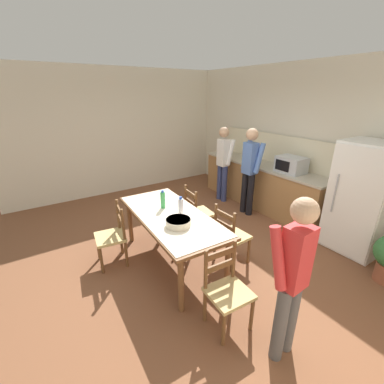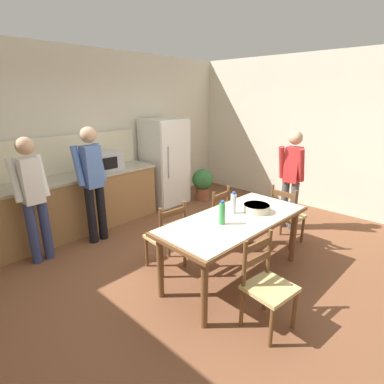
{
  "view_description": "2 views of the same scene",
  "coord_description": "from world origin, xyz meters",
  "px_view_note": "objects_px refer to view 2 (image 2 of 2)",
  "views": [
    {
      "loc": [
        2.93,
        -1.92,
        2.36
      ],
      "look_at": [
        0.13,
        -0.08,
        1.05
      ],
      "focal_mm": 24.0,
      "sensor_mm": 36.0,
      "label": 1
    },
    {
      "loc": [
        -2.59,
        -2.25,
        2.14
      ],
      "look_at": [
        0.13,
        0.3,
        0.94
      ],
      "focal_mm": 28.0,
      "sensor_mm": 36.0,
      "label": 2
    }
  ],
  "objects_px": {
    "chair_side_near_left": "(267,285)",
    "serving_bowl": "(257,208)",
    "chair_head_end": "(286,216)",
    "person_by_table": "(292,176)",
    "dining_table": "(235,224)",
    "person_at_counter": "(93,179)",
    "bottle_off_centre": "(233,203)",
    "potted_plant": "(203,182)",
    "chair_side_far_right": "(213,218)",
    "bottle_near_centre": "(222,213)",
    "microwave": "(106,161)",
    "person_at_sink": "(33,194)",
    "chair_side_far_left": "(167,237)",
    "refrigerator": "(165,162)"
  },
  "relations": [
    {
      "from": "person_at_sink",
      "to": "person_at_counter",
      "type": "bearing_deg",
      "value": -91.36
    },
    {
      "from": "bottle_off_centre",
      "to": "potted_plant",
      "type": "bearing_deg",
      "value": 48.71
    },
    {
      "from": "potted_plant",
      "to": "serving_bowl",
      "type": "bearing_deg",
      "value": -125.13
    },
    {
      "from": "microwave",
      "to": "chair_side_far_right",
      "type": "distance_m",
      "value": 2.09
    },
    {
      "from": "potted_plant",
      "to": "bottle_near_centre",
      "type": "bearing_deg",
      "value": -134.95
    },
    {
      "from": "chair_head_end",
      "to": "chair_side_far_right",
      "type": "distance_m",
      "value": 1.09
    },
    {
      "from": "chair_side_far_right",
      "to": "bottle_near_centre",
      "type": "bearing_deg",
      "value": 41.45
    },
    {
      "from": "person_by_table",
      "to": "chair_side_far_right",
      "type": "bearing_deg",
      "value": -23.68
    },
    {
      "from": "bottle_off_centre",
      "to": "person_at_counter",
      "type": "xyz_separation_m",
      "value": [
        -0.71,
        2.0,
        0.06
      ]
    },
    {
      "from": "bottle_off_centre",
      "to": "person_at_sink",
      "type": "distance_m",
      "value": 2.54
    },
    {
      "from": "bottle_near_centre",
      "to": "serving_bowl",
      "type": "xyz_separation_m",
      "value": [
        0.58,
        -0.08,
        -0.07
      ]
    },
    {
      "from": "microwave",
      "to": "serving_bowl",
      "type": "bearing_deg",
      "value": -81.53
    },
    {
      "from": "bottle_off_centre",
      "to": "chair_side_far_right",
      "type": "relative_size",
      "value": 0.3
    },
    {
      "from": "chair_side_far_left",
      "to": "potted_plant",
      "type": "xyz_separation_m",
      "value": [
        2.33,
        1.44,
        -0.06
      ]
    },
    {
      "from": "microwave",
      "to": "dining_table",
      "type": "bearing_deg",
      "value": -88.58
    },
    {
      "from": "chair_side_far_left",
      "to": "chair_head_end",
      "type": "relative_size",
      "value": 1.0
    },
    {
      "from": "microwave",
      "to": "chair_head_end",
      "type": "relative_size",
      "value": 0.55
    },
    {
      "from": "dining_table",
      "to": "chair_side_near_left",
      "type": "bearing_deg",
      "value": -123.11
    },
    {
      "from": "chair_side_near_left",
      "to": "person_by_table",
      "type": "height_order",
      "value": "person_by_table"
    },
    {
      "from": "chair_side_near_left",
      "to": "serving_bowl",
      "type": "bearing_deg",
      "value": 45.8
    },
    {
      "from": "dining_table",
      "to": "bottle_near_centre",
      "type": "xyz_separation_m",
      "value": [
        -0.24,
        0.01,
        0.21
      ]
    },
    {
      "from": "dining_table",
      "to": "person_at_counter",
      "type": "xyz_separation_m",
      "value": [
        -0.61,
        2.1,
        0.27
      ]
    },
    {
      "from": "serving_bowl",
      "to": "chair_side_far_left",
      "type": "relative_size",
      "value": 0.35
    },
    {
      "from": "dining_table",
      "to": "chair_side_far_right",
      "type": "relative_size",
      "value": 2.16
    },
    {
      "from": "microwave",
      "to": "chair_side_far_right",
      "type": "height_order",
      "value": "microwave"
    },
    {
      "from": "potted_plant",
      "to": "chair_head_end",
      "type": "bearing_deg",
      "value": -106.55
    },
    {
      "from": "chair_side_far_right",
      "to": "serving_bowl",
      "type": "bearing_deg",
      "value": 77.65
    },
    {
      "from": "bottle_near_centre",
      "to": "chair_head_end",
      "type": "bearing_deg",
      "value": -2.02
    },
    {
      "from": "microwave",
      "to": "bottle_near_centre",
      "type": "bearing_deg",
      "value": -93.87
    },
    {
      "from": "person_by_table",
      "to": "dining_table",
      "type": "bearing_deg",
      "value": 3.18
    },
    {
      "from": "person_at_sink",
      "to": "potted_plant",
      "type": "distance_m",
      "value": 3.4
    },
    {
      "from": "person_at_counter",
      "to": "chair_head_end",
      "type": "bearing_deg",
      "value": -138.95
    },
    {
      "from": "refrigerator",
      "to": "bottle_near_centre",
      "type": "distance_m",
      "value": 2.99
    },
    {
      "from": "chair_side_far_right",
      "to": "person_at_sink",
      "type": "height_order",
      "value": "person_at_sink"
    },
    {
      "from": "serving_bowl",
      "to": "chair_side_near_left",
      "type": "relative_size",
      "value": 0.35
    },
    {
      "from": "chair_head_end",
      "to": "dining_table",
      "type": "bearing_deg",
      "value": 91.37
    },
    {
      "from": "bottle_near_centre",
      "to": "potted_plant",
      "type": "bearing_deg",
      "value": 45.05
    },
    {
      "from": "microwave",
      "to": "potted_plant",
      "type": "relative_size",
      "value": 0.75
    },
    {
      "from": "bottle_off_centre",
      "to": "chair_side_far_right",
      "type": "height_order",
      "value": "bottle_off_centre"
    },
    {
      "from": "microwave",
      "to": "bottle_off_centre",
      "type": "xyz_separation_m",
      "value": [
        0.17,
        -2.52,
        -0.17
      ]
    },
    {
      "from": "bottle_off_centre",
      "to": "chair_head_end",
      "type": "height_order",
      "value": "bottle_off_centre"
    },
    {
      "from": "dining_table",
      "to": "refrigerator",
      "type": "bearing_deg",
      "value": 64.33
    },
    {
      "from": "chair_head_end",
      "to": "person_by_table",
      "type": "bearing_deg",
      "value": -64.13
    },
    {
      "from": "dining_table",
      "to": "person_by_table",
      "type": "relative_size",
      "value": 1.21
    },
    {
      "from": "serving_bowl",
      "to": "person_by_table",
      "type": "height_order",
      "value": "person_by_table"
    },
    {
      "from": "bottle_near_centre",
      "to": "chair_side_far_left",
      "type": "xyz_separation_m",
      "value": [
        -0.17,
        0.72,
        -0.47
      ]
    },
    {
      "from": "chair_side_near_left",
      "to": "person_by_table",
      "type": "relative_size",
      "value": 0.56
    },
    {
      "from": "dining_table",
      "to": "bottle_off_centre",
      "type": "bearing_deg",
      "value": 45.65
    },
    {
      "from": "chair_side_near_left",
      "to": "person_at_sink",
      "type": "relative_size",
      "value": 0.55
    },
    {
      "from": "potted_plant",
      "to": "microwave",
      "type": "bearing_deg",
      "value": 167.3
    }
  ]
}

